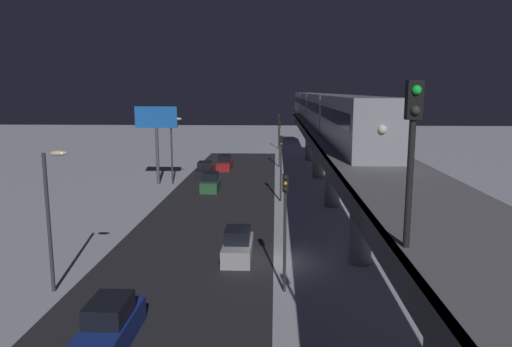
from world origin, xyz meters
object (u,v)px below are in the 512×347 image
(sedan_silver_2, at_px, (238,246))
(traffic_light_mid, at_px, (281,159))
(traffic_light_distant, at_px, (279,126))
(subway_train, at_px, (318,107))
(commercial_billboard, at_px, (156,125))
(sedan_blue, at_px, (110,326))
(rail_signal, at_px, (412,136))
(sedan_red, at_px, (225,163))
(traffic_light_near, at_px, (285,216))
(sedan_black, at_px, (205,171))
(traffic_light_far, at_px, (279,137))
(sedan_green, at_px, (211,183))

(sedan_silver_2, relative_size, traffic_light_mid, 0.70)
(traffic_light_distant, bearing_deg, sedan_silver_2, 87.17)
(subway_train, distance_m, commercial_billboard, 20.26)
(sedan_blue, bearing_deg, rail_signal, 144.38)
(sedan_blue, relative_size, sedan_red, 1.00)
(rail_signal, bearing_deg, traffic_light_mid, -85.52)
(traffic_light_near, bearing_deg, sedan_black, -74.70)
(rail_signal, distance_m, traffic_light_near, 14.29)
(sedan_black, distance_m, traffic_light_distant, 31.44)
(subway_train, bearing_deg, traffic_light_far, -50.78)
(traffic_light_mid, relative_size, traffic_light_distant, 1.00)
(traffic_light_near, bearing_deg, traffic_light_far, -90.00)
(rail_signal, relative_size, traffic_light_far, 0.62)
(sedan_silver_2, bearing_deg, sedan_green, 102.40)
(traffic_light_far, bearing_deg, sedan_blue, 81.16)
(sedan_silver_2, bearing_deg, rail_signal, -72.84)
(sedan_black, distance_m, sedan_silver_2, 29.57)
(rail_signal, relative_size, sedan_black, 0.90)
(rail_signal, height_order, traffic_light_distant, rail_signal)
(subway_train, height_order, sedan_green, subway_train)
(sedan_black, xyz_separation_m, traffic_light_far, (-9.30, -8.56, 3.41))
(subway_train, xyz_separation_m, sedan_red, (12.28, -3.58, -7.86))
(commercial_billboard, bearing_deg, sedan_green, 152.81)
(traffic_light_far, bearing_deg, sedan_black, 42.63)
(sedan_black, height_order, traffic_light_far, traffic_light_far)
(traffic_light_far, bearing_deg, commercial_billboard, 43.13)
(sedan_silver_2, height_order, sedan_red, same)
(sedan_silver_2, distance_m, sedan_green, 21.43)
(sedan_blue, xyz_separation_m, traffic_light_distant, (-7.50, -69.48, 3.40))
(subway_train, xyz_separation_m, traffic_light_mid, (4.78, 15.42, -4.47))
(rail_signal, height_order, sedan_silver_2, rail_signal)
(sedan_black, xyz_separation_m, commercial_billboard, (4.74, 4.59, 6.04))
(subway_train, relative_size, sedan_silver_2, 16.62)
(sedan_blue, distance_m, commercial_billboard, 36.17)
(sedan_black, distance_m, traffic_light_near, 35.40)
(sedan_red, height_order, traffic_light_mid, traffic_light_mid)
(sedan_red, bearing_deg, sedan_blue, 90.00)
(sedan_black, xyz_separation_m, sedan_silver_2, (-6.40, 28.87, 0.01))
(sedan_red, height_order, traffic_light_near, traffic_light_near)
(traffic_light_far, bearing_deg, rail_signal, 92.76)
(sedan_green, bearing_deg, rail_signal, 104.63)
(traffic_light_near, distance_m, traffic_light_far, 42.55)
(sedan_blue, relative_size, traffic_light_distant, 0.75)
(commercial_billboard, bearing_deg, sedan_silver_2, 114.63)
(sedan_blue, height_order, traffic_light_mid, traffic_light_mid)
(traffic_light_mid, bearing_deg, traffic_light_near, 90.00)
(sedan_blue, height_order, traffic_light_near, traffic_light_near)
(sedan_red, height_order, traffic_light_far, traffic_light_far)
(subway_train, height_order, traffic_light_far, subway_train)
(subway_train, bearing_deg, sedan_silver_2, 76.33)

